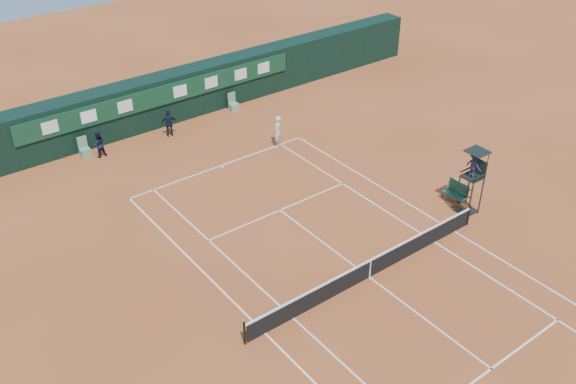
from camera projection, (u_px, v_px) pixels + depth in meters
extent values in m
plane|color=#A95327|center=(369.00, 277.00, 27.43)|extent=(90.00, 90.00, 0.00)
cube|color=silver|center=(221.00, 166.00, 35.40)|extent=(11.05, 0.08, 0.01)
cube|color=silver|center=(454.00, 231.00, 30.22)|extent=(0.08, 23.85, 0.01)
cube|color=white|center=(265.00, 333.00, 24.63)|extent=(0.08, 23.85, 0.01)
cube|color=silver|center=(434.00, 242.00, 29.52)|extent=(0.08, 23.85, 0.01)
cube|color=silver|center=(293.00, 318.00, 25.33)|extent=(0.08, 23.85, 0.01)
cube|color=silver|center=(280.00, 210.00, 31.72)|extent=(8.31, 0.08, 0.01)
cube|color=white|center=(491.00, 369.00, 23.13)|extent=(8.31, 0.08, 0.01)
cube|color=silver|center=(369.00, 277.00, 27.42)|extent=(0.08, 12.88, 0.01)
cube|color=white|center=(222.00, 167.00, 35.29)|extent=(0.08, 0.30, 0.01)
cube|color=black|center=(370.00, 269.00, 27.19)|extent=(12.60, 0.04, 0.90)
cube|color=white|center=(371.00, 260.00, 26.93)|extent=(12.80, 0.06, 0.08)
cube|color=white|center=(370.00, 269.00, 27.18)|extent=(0.06, 0.05, 0.92)
cylinder|color=black|center=(469.00, 215.00, 30.39)|extent=(0.10, 0.10, 1.10)
cylinder|color=black|center=(245.00, 333.00, 23.87)|extent=(0.10, 0.10, 1.10)
cube|color=black|center=(160.00, 100.00, 39.19)|extent=(40.00, 1.50, 3.00)
cube|color=#0F3921|center=(165.00, 95.00, 38.33)|extent=(18.00, 0.10, 1.20)
cube|color=silver|center=(50.00, 127.00, 34.71)|extent=(0.90, 0.04, 0.70)
cube|color=white|center=(89.00, 117.00, 35.83)|extent=(0.90, 0.04, 0.70)
cube|color=silver|center=(125.00, 106.00, 36.96)|extent=(0.90, 0.04, 0.70)
cube|color=white|center=(180.00, 91.00, 38.79)|extent=(0.90, 0.04, 0.70)
cube|color=silver|center=(211.00, 82.00, 39.91)|extent=(0.90, 0.04, 0.70)
cube|color=silver|center=(241.00, 74.00, 41.03)|extent=(0.90, 0.04, 0.70)
cube|color=silver|center=(264.00, 68.00, 41.95)|extent=(0.90, 0.04, 0.70)
cube|color=#5E9063|center=(85.00, 152.00, 36.20)|extent=(0.55, 0.50, 0.46)
cube|color=#588763|center=(82.00, 142.00, 36.04)|extent=(0.55, 0.06, 0.70)
cube|color=#639871|center=(234.00, 107.00, 41.30)|extent=(0.55, 0.50, 0.46)
cube|color=#55835A|center=(232.00, 97.00, 41.14)|extent=(0.55, 0.06, 0.70)
cylinder|color=black|center=(470.00, 202.00, 30.56)|extent=(0.07, 0.07, 2.00)
cylinder|color=black|center=(457.00, 194.00, 31.10)|extent=(0.07, 0.07, 2.00)
cylinder|color=black|center=(481.00, 196.00, 30.97)|extent=(0.07, 0.07, 2.00)
cylinder|color=black|center=(468.00, 189.00, 31.50)|extent=(0.07, 0.07, 2.00)
cube|color=black|center=(472.00, 177.00, 30.47)|extent=(0.85, 0.85, 0.08)
cube|color=black|center=(479.00, 167.00, 30.46)|extent=(0.06, 0.85, 0.80)
cube|color=black|center=(480.00, 177.00, 30.08)|extent=(0.85, 0.05, 0.06)
cube|color=black|center=(466.00, 169.00, 30.64)|extent=(0.85, 0.05, 0.06)
cylinder|color=black|center=(488.00, 162.00, 29.94)|extent=(0.04, 0.04, 1.00)
cylinder|color=black|center=(474.00, 155.00, 30.48)|extent=(0.04, 0.04, 1.00)
cube|color=black|center=(478.00, 152.00, 29.76)|extent=(0.95, 0.95, 0.04)
cube|color=black|center=(466.00, 210.00, 31.49)|extent=(0.80, 0.80, 0.05)
cube|color=black|center=(462.00, 208.00, 31.15)|extent=(0.04, 0.80, 0.04)
cube|color=black|center=(463.00, 201.00, 30.94)|extent=(0.04, 0.80, 0.04)
cube|color=black|center=(464.00, 194.00, 30.72)|extent=(0.04, 0.80, 0.04)
cube|color=black|center=(465.00, 187.00, 30.51)|extent=(0.04, 0.80, 0.04)
imported|color=#1B1D37|center=(474.00, 165.00, 30.08)|extent=(0.47, 0.82, 1.28)
cube|color=#1B4430|center=(455.00, 195.00, 32.07)|extent=(0.55, 1.20, 0.08)
cube|color=#1A4326|center=(459.00, 187.00, 32.01)|extent=(0.06, 1.20, 0.60)
cylinder|color=black|center=(460.00, 205.00, 31.72)|extent=(0.04, 0.04, 0.41)
cylinder|color=black|center=(465.00, 202.00, 31.95)|extent=(0.04, 0.04, 0.41)
cylinder|color=black|center=(443.00, 196.00, 32.46)|extent=(0.04, 0.04, 0.41)
cylinder|color=black|center=(448.00, 193.00, 32.69)|extent=(0.04, 0.04, 0.41)
cube|color=black|center=(462.00, 207.00, 31.67)|extent=(0.52, 0.90, 0.32)
cube|color=silver|center=(455.00, 187.00, 32.95)|extent=(0.55, 0.55, 0.60)
cube|color=#61946D|center=(456.00, 182.00, 32.78)|extent=(0.57, 0.57, 0.05)
sphere|color=#B2C52E|center=(285.00, 192.00, 33.09)|extent=(0.07, 0.07, 0.07)
imported|color=silver|center=(277.00, 132.00, 36.79)|extent=(0.83, 0.80, 1.91)
imported|color=black|center=(99.00, 144.00, 35.87)|extent=(0.78, 0.62, 1.55)
imported|color=black|center=(169.00, 123.00, 37.95)|extent=(1.06, 0.70, 1.67)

